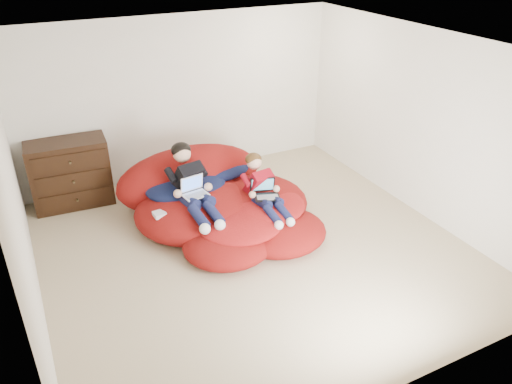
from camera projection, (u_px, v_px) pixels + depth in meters
name	position (u px, v px, depth m)	size (l,w,h in m)	color
room_shell	(253.00, 234.00, 6.20)	(5.10, 5.10, 2.77)	tan
dresser	(70.00, 173.00, 7.09)	(1.11, 0.63, 0.97)	black
beanbag_pile	(219.00, 203.00, 6.78)	(2.47, 2.48, 0.96)	maroon
cream_pillow	(162.00, 168.00, 6.94)	(0.44, 0.28, 0.28)	beige
older_boy	(191.00, 182.00, 6.39)	(0.42, 1.21, 0.78)	black
younger_boy	(263.00, 186.00, 6.49)	(0.34, 1.03, 0.66)	maroon
laptop_white	(194.00, 190.00, 6.34)	(0.34, 0.29, 0.23)	silver
laptop_black	(265.00, 191.00, 6.45)	(0.38, 0.38, 0.24)	black
power_adapter	(160.00, 214.00, 6.22)	(0.15, 0.15, 0.06)	silver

